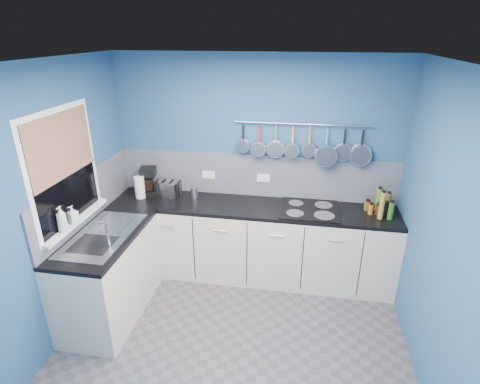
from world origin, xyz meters
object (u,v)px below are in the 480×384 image
(toaster, at_px, (168,188))
(canister, at_px, (194,192))
(soap_bottle_a, at_px, (62,219))
(paper_towel, at_px, (140,187))
(coffee_maker, at_px, (148,181))
(soap_bottle_b, at_px, (73,214))
(hob, at_px, (310,209))

(toaster, height_order, canister, toaster)
(toaster, bearing_deg, soap_bottle_a, -92.94)
(paper_towel, bearing_deg, coffee_maker, 60.70)
(coffee_maker, bearing_deg, canister, -10.25)
(paper_towel, height_order, toaster, paper_towel)
(coffee_maker, xyz_separation_m, canister, (0.55, 0.01, -0.10))
(paper_towel, bearing_deg, toaster, 22.89)
(soap_bottle_b, relative_size, toaster, 0.65)
(soap_bottle_a, distance_m, hob, 2.46)
(soap_bottle_a, bearing_deg, coffee_maker, 76.89)
(soap_bottle_a, xyz_separation_m, canister, (0.84, 1.24, -0.21))
(paper_towel, bearing_deg, soap_bottle_b, -103.17)
(toaster, bearing_deg, paper_towel, -137.41)
(canister, bearing_deg, toaster, 179.06)
(toaster, bearing_deg, coffee_maker, -156.58)
(soap_bottle_a, xyz_separation_m, hob, (2.17, 1.12, -0.26))
(paper_towel, distance_m, toaster, 0.32)
(soap_bottle_a, bearing_deg, paper_towel, 78.63)
(toaster, bearing_deg, soap_bottle_b, -95.83)
(coffee_maker, xyz_separation_m, toaster, (0.23, 0.02, -0.08))
(toaster, xyz_separation_m, canister, (0.32, -0.01, -0.02))
(soap_bottle_a, distance_m, soap_bottle_b, 0.16)
(soap_bottle_a, distance_m, paper_towel, 1.16)
(soap_bottle_a, relative_size, toaster, 0.91)
(canister, bearing_deg, paper_towel, -169.03)
(coffee_maker, height_order, hob, coffee_maker)
(paper_towel, relative_size, hob, 0.41)
(soap_bottle_b, height_order, hob, soap_bottle_b)
(coffee_maker, bearing_deg, soap_bottle_b, -116.24)
(soap_bottle_a, distance_m, toaster, 1.37)
(paper_towel, distance_m, canister, 0.63)
(coffee_maker, bearing_deg, paper_towel, -130.58)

